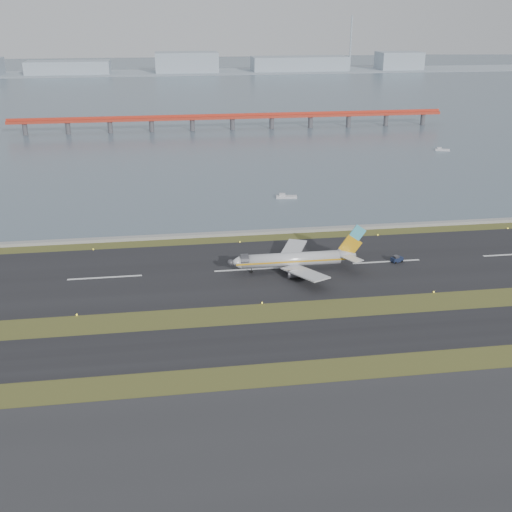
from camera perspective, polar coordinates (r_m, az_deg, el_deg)
The scene contains 12 objects.
ground at distance 153.48m, azimuth 0.99°, elevation -5.46°, with size 1000.00×1000.00×0.00m, color #3C4B1B.
apron_strip at distance 108.17m, azimuth 5.98°, elevation -18.48°, with size 1000.00×50.00×0.10m, color #2B2B2D.
taxiway_strip at distance 143.00m, azimuth 1.78°, elevation -7.58°, with size 1000.00×18.00×0.10m, color black.
runway_strip at distance 180.45m, azimuth -0.56°, elevation -1.21°, with size 1000.00×45.00×0.10m, color black.
seawall at distance 208.12m, azimuth -1.70°, elevation 2.03°, with size 1000.00×2.50×1.00m, color gray.
bay_water at distance 599.62m, azimuth -6.41°, elevation 14.52°, with size 1400.00×800.00×1.30m, color #4C5B6C.
red_pier at distance 392.45m, azimuth -2.12°, elevation 12.19°, with size 260.00×5.00×10.20m.
far_shoreline at distance 758.70m, azimuth -5.89°, elevation 16.39°, with size 1400.00×80.00×60.50m.
airliner at distance 178.81m, azimuth 3.57°, elevation -0.29°, with size 38.52×32.89×12.80m.
pushback_tug at distance 189.64m, azimuth 12.40°, elevation -0.27°, with size 3.72×2.84×2.11m.
workboat_near at distance 248.97m, azimuth 2.67°, elevation 5.29°, with size 8.28×3.55×1.95m.
workboat_far at distance 347.47m, azimuth 16.19°, elevation 9.06°, with size 7.57×4.35×1.75m.
Camera 1 is at (-22.69, -135.21, 68.99)m, focal length 45.00 mm.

